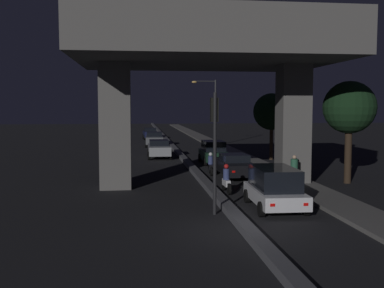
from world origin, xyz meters
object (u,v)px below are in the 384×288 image
(motorcycle_black_filtering_mid, at_px, (211,165))
(pedestrian_on_sidewalk, at_px, (294,171))
(car_black_second, at_px, (234,165))
(street_lamp, at_px, (212,106))
(car_white_lead, at_px, (275,187))
(motorcycle_white_filtering_near, at_px, (226,180))
(traffic_light_left_of_median, at_px, (215,132))
(car_dark_green_third, at_px, (213,152))
(car_grey_second_oncoming, at_px, (154,139))
(car_dark_blue_third_oncoming, at_px, (150,133))
(car_silver_lead_oncoming, at_px, (159,148))

(motorcycle_black_filtering_mid, relative_size, pedestrian_on_sidewalk, 1.08)
(pedestrian_on_sidewalk, bearing_deg, car_black_second, 118.13)
(street_lamp, bearing_deg, car_black_second, -95.87)
(car_white_lead, relative_size, motorcycle_white_filtering_near, 2.33)
(pedestrian_on_sidewalk, bearing_deg, traffic_light_left_of_median, -135.98)
(car_black_second, height_order, motorcycle_black_filtering_mid, car_black_second)
(car_black_second, bearing_deg, motorcycle_white_filtering_near, 161.79)
(motorcycle_white_filtering_near, distance_m, pedestrian_on_sidewalk, 3.77)
(car_dark_green_third, height_order, motorcycle_white_filtering_near, car_dark_green_third)
(car_dark_green_third, bearing_deg, car_white_lead, 179.61)
(car_grey_second_oncoming, relative_size, car_dark_blue_third_oncoming, 1.15)
(car_dark_blue_third_oncoming, relative_size, motorcycle_white_filtering_near, 2.31)
(car_silver_lead_oncoming, relative_size, motorcycle_white_filtering_near, 2.53)
(car_white_lead, distance_m, car_grey_second_oncoming, 30.99)
(traffic_light_left_of_median, distance_m, street_lamp, 31.39)
(traffic_light_left_of_median, bearing_deg, car_dark_green_third, 80.44)
(street_lamp, xyz_separation_m, car_dark_blue_third_oncoming, (-6.38, 11.03, -3.56))
(car_dark_green_third, relative_size, motorcycle_black_filtering_mid, 2.28)
(street_lamp, height_order, motorcycle_white_filtering_near, street_lamp)
(traffic_light_left_of_median, bearing_deg, car_white_lead, 13.00)
(car_grey_second_oncoming, bearing_deg, motorcycle_white_filtering_near, 7.33)
(car_dark_blue_third_oncoming, bearing_deg, car_black_second, 4.36)
(car_dark_green_third, height_order, pedestrian_on_sidewalk, pedestrian_on_sidewalk)
(motorcycle_black_filtering_mid, bearing_deg, car_grey_second_oncoming, 11.63)
(street_lamp, distance_m, motorcycle_white_filtering_near, 27.16)
(car_white_lead, distance_m, motorcycle_white_filtering_near, 3.94)
(street_lamp, distance_m, motorcycle_black_filtering_mid, 21.26)
(motorcycle_black_filtering_mid, bearing_deg, traffic_light_left_of_median, 175.71)
(car_dark_green_third, relative_size, car_dark_blue_third_oncoming, 0.99)
(motorcycle_white_filtering_near, bearing_deg, car_dark_green_third, -8.44)
(car_black_second, xyz_separation_m, pedestrian_on_sidewalk, (2.28, -4.26, 0.23))
(car_dark_green_third, relative_size, car_grey_second_oncoming, 0.87)
(pedestrian_on_sidewalk, bearing_deg, car_silver_lead_oncoming, 112.41)
(car_silver_lead_oncoming, bearing_deg, pedestrian_on_sidewalk, 22.57)
(street_lamp, height_order, car_dark_green_third, street_lamp)
(traffic_light_left_of_median, xyz_separation_m, motorcycle_black_filtering_mid, (1.55, 10.33, -2.69))
(car_dark_green_third, distance_m, motorcycle_black_filtering_mid, 5.62)
(traffic_light_left_of_median, relative_size, motorcycle_white_filtering_near, 2.79)
(traffic_light_left_of_median, distance_m, car_silver_lead_oncoming, 20.37)
(car_black_second, bearing_deg, car_dark_green_third, -0.65)
(car_white_lead, relative_size, car_silver_lead_oncoming, 0.92)
(car_silver_lead_oncoming, height_order, pedestrian_on_sidewalk, pedestrian_on_sidewalk)
(traffic_light_left_of_median, relative_size, motorcycle_black_filtering_mid, 2.77)
(car_silver_lead_oncoming, bearing_deg, motorcycle_white_filtering_near, 9.43)
(car_black_second, distance_m, motorcycle_black_filtering_mid, 1.71)
(car_grey_second_oncoming, relative_size, pedestrian_on_sidewalk, 2.85)
(motorcycle_black_filtering_mid, distance_m, pedestrian_on_sidewalk, 6.48)
(car_dark_green_third, bearing_deg, traffic_light_left_of_median, 170.01)
(car_dark_green_third, bearing_deg, car_silver_lead_oncoming, 41.43)
(traffic_light_left_of_median, distance_m, motorcycle_white_filtering_near, 5.26)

